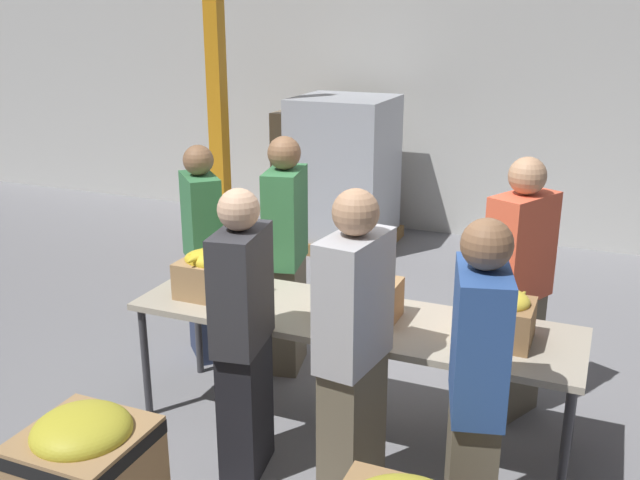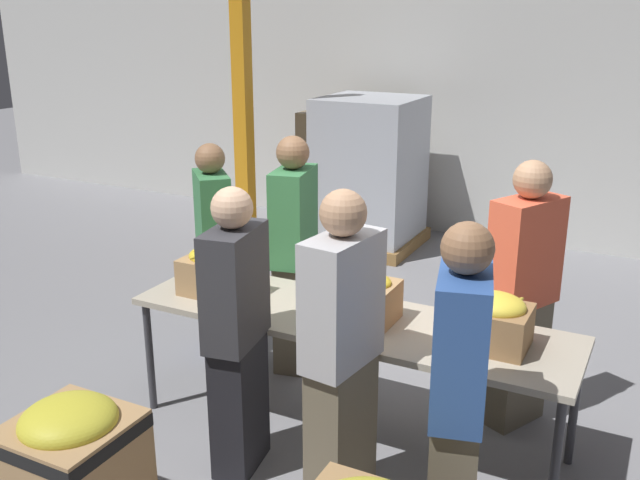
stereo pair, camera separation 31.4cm
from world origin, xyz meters
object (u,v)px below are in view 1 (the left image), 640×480
banana_box_0 (214,273)px  volunteer_0 (286,257)px  sorting_table (351,324)px  volunteer_5 (517,292)px  volunteer_3 (243,338)px  volunteer_4 (203,255)px  banana_box_2 (497,314)px  banana_box_1 (361,293)px  pallet_stack_1 (344,174)px  volunteer_2 (353,355)px  volunteer_1 (475,398)px  pallet_stack_0 (325,177)px  support_pillar (216,69)px

banana_box_0 → volunteer_0: (0.16, 0.72, -0.10)m
sorting_table → volunteer_5: 1.10m
volunteer_3 → volunteer_4: bearing=30.8°
banana_box_2 → volunteer_5: volunteer_5 is taller
banana_box_1 → volunteer_4: bearing=158.1°
volunteer_0 → volunteer_3: bearing=2.7°
banana_box_0 → volunteer_5: volunteer_5 is taller
sorting_table → pallet_stack_1: pallet_stack_1 is taller
banana_box_0 → volunteer_5: 1.92m
volunteer_0 → pallet_stack_1: 2.99m
volunteer_2 → banana_box_0: bearing=72.2°
volunteer_1 → pallet_stack_0: 5.10m
pallet_stack_0 → volunteer_0: bearing=-72.9°
volunteer_3 → volunteer_1: bearing=-106.7°
sorting_table → volunteer_0: size_ratio=1.56×
sorting_table → support_pillar: 3.78m
banana_box_0 → volunteer_3: (0.49, -0.52, -0.13)m
volunteer_4 → volunteer_5: (2.28, 0.05, 0.04)m
pallet_stack_1 → volunteer_5: bearing=-52.0°
volunteer_5 → banana_box_0: bearing=-42.5°
volunteer_1 → support_pillar: support_pillar is taller
volunteer_1 → banana_box_2: bearing=-12.1°
banana_box_1 → volunteer_3: (-0.48, -0.58, -0.12)m
banana_box_2 → volunteer_2: (-0.63, -0.59, -0.09)m
volunteer_1 → support_pillar: size_ratio=0.43×
sorting_table → volunteer_5: (0.88, 0.64, 0.11)m
banana_box_2 → pallet_stack_0: (-2.52, 3.66, -0.22)m
volunteer_4 → support_pillar: size_ratio=0.41×
banana_box_1 → volunteer_3: 0.77m
volunteer_1 → volunteer_3: size_ratio=1.02×
volunteer_0 → pallet_stack_0: 3.13m
volunteer_0 → support_pillar: (-1.68, 1.95, 1.14)m
banana_box_1 → support_pillar: (-2.48, 2.61, 1.04)m
volunteer_1 → pallet_stack_0: (-2.55, 4.41, -0.11)m
banana_box_0 → sorting_table: bearing=3.5°
support_pillar → volunteer_2: bearing=-50.4°
volunteer_4 → banana_box_0: bearing=-6.9°
pallet_stack_0 → support_pillar: bearing=-126.2°
pallet_stack_0 → pallet_stack_1: pallet_stack_1 is taller
volunteer_2 → pallet_stack_0: 4.65m
volunteer_0 → volunteer_2: (0.98, -1.25, 0.00)m
banana_box_1 → volunteer_4: volunteer_4 is taller
volunteer_0 → pallet_stack_0: bearing=-175.0°
volunteer_1 → volunteer_5: volunteer_5 is taller
volunteer_1 → pallet_stack_1: volunteer_1 is taller
volunteer_1 → pallet_stack_0: volunteer_1 is taller
sorting_table → pallet_stack_0: bearing=114.5°
volunteer_5 → banana_box_2: bearing=24.1°
volunteer_2 → pallet_stack_1: (-1.64, 4.17, -0.04)m
banana_box_0 → volunteer_1: size_ratio=0.27×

